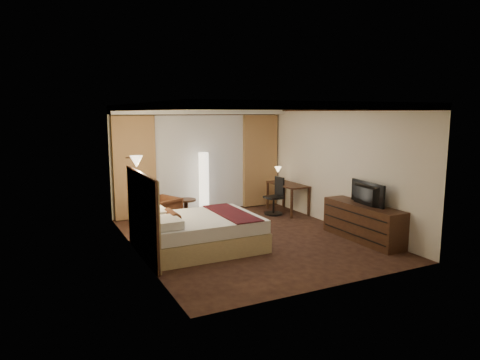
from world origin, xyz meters
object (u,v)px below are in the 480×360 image
side_table (186,210)px  desk (287,198)px  bed (201,232)px  armchair (160,211)px  floor_lamp (204,184)px  television (363,190)px  dresser (363,222)px  office_chair (274,196)px

side_table → desk: 2.65m
bed → armchair: size_ratio=2.85×
floor_lamp → desk: bearing=-19.7°
bed → floor_lamp: floor_lamp is taller
floor_lamp → television: floor_lamp is taller
dresser → desk: bearing=91.1°
bed → armchair: bearing=98.1°
side_table → desk: (2.63, -0.32, 0.11)m
floor_lamp → bed: bearing=-113.0°
bed → office_chair: (2.63, 1.73, 0.16)m
floor_lamp → dresser: floor_lamp is taller
dresser → armchair: bearing=140.7°
side_table → office_chair: 2.23m
office_chair → television: size_ratio=0.93×
side_table → television: 4.11m
desk → office_chair: office_chair is taller
desk → dresser: size_ratio=0.67×
bed → television: (3.09, -0.94, 0.72)m
armchair → side_table: (0.70, 0.28, -0.11)m
floor_lamp → desk: (2.01, -0.72, -0.42)m
side_table → office_chair: size_ratio=0.55×
television → armchair: bearing=57.1°
dresser → television: bearing=180.0°
dresser → television: television is taller
armchair → desk: size_ratio=0.59×
armchair → side_table: bearing=88.3°
side_table → office_chair: (2.18, -0.37, 0.21)m
armchair → office_chair: office_chair is taller
side_table → desk: bearing=-7.0°
armchair → dresser: (3.38, -2.76, -0.01)m
bed → television: television is taller
office_chair → television: television is taller
bed → dresser: dresser is taller
television → office_chair: bearing=16.5°
bed → armchair: (-0.26, 1.83, 0.06)m
bed → floor_lamp: bearing=67.0°
floor_lamp → armchair: bearing=-152.9°
bed → office_chair: 3.15m
bed → armchair: 1.85m
bed → television: size_ratio=2.10×
armchair → desk: 3.33m
armchair → television: size_ratio=0.74×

